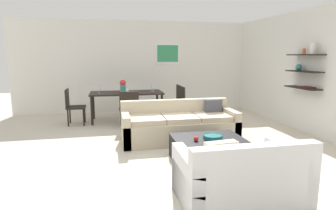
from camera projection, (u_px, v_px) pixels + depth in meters
ground_plane at (176, 145)px, 5.38m from camera, size 18.00×18.00×0.00m
back_wall_unit at (159, 67)px, 8.62m from camera, size 8.40×0.09×2.70m
right_wall_shelf_unit at (302, 71)px, 6.34m from camera, size 0.34×8.20×2.70m
sofa_beige at (179, 126)px, 5.69m from camera, size 2.26×0.90×0.78m
loveseat_white at (240, 176)px, 3.30m from camera, size 1.42×0.90×0.78m
coffee_table at (209, 150)px, 4.52m from camera, size 1.11×0.95×0.38m
decorative_bowl at (213, 137)px, 4.50m from camera, size 0.31×0.31×0.06m
apple_on_coffee_table at (196, 139)px, 4.37m from camera, size 0.08×0.08×0.08m
dining_table at (127, 95)px, 7.36m from camera, size 1.85×0.84×0.75m
dining_chair_right_far at (175, 99)px, 7.84m from camera, size 0.44×0.44×0.88m
dining_chair_foot at (129, 107)px, 6.59m from camera, size 0.44×0.44×0.88m
dining_chair_right_near at (178, 101)px, 7.48m from camera, size 0.44×0.44×0.88m
dining_chair_left_near at (72, 104)px, 6.94m from camera, size 0.44×0.44×0.88m
wine_glass_left_near at (99, 89)px, 7.09m from camera, size 0.08×0.08×0.17m
wine_glass_right_far at (152, 87)px, 7.57m from camera, size 0.07×0.07×0.16m
wine_glass_right_near at (153, 88)px, 7.37m from camera, size 0.08×0.08×0.15m
wine_glass_foot at (127, 90)px, 6.98m from camera, size 0.08×0.08×0.15m
centerpiece_vase at (123, 86)px, 7.29m from camera, size 0.16×0.16×0.32m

